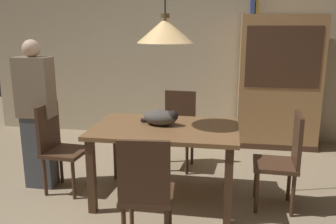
# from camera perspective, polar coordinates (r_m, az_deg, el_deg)

# --- Properties ---
(ground) EXTENTS (10.00, 10.00, 0.00)m
(ground) POSITION_cam_1_polar(r_m,az_deg,el_deg) (3.36, -1.98, -16.88)
(ground) COLOR #998466
(back_wall) EXTENTS (6.40, 0.10, 2.90)m
(back_wall) POSITION_cam_1_polar(r_m,az_deg,el_deg) (5.52, 3.45, 10.96)
(back_wall) COLOR beige
(back_wall) RESTS_ON ground
(dining_table) EXTENTS (1.40, 0.90, 0.75)m
(dining_table) POSITION_cam_1_polar(r_m,az_deg,el_deg) (3.50, -0.43, -3.97)
(dining_table) COLOR brown
(dining_table) RESTS_ON ground
(chair_right_side) EXTENTS (0.42, 0.42, 0.93)m
(chair_right_side) POSITION_cam_1_polar(r_m,az_deg,el_deg) (3.53, 18.03, -6.84)
(chair_right_side) COLOR #472D1E
(chair_right_side) RESTS_ON ground
(chair_far_back) EXTENTS (0.43, 0.43, 0.93)m
(chair_far_back) POSITION_cam_1_polar(r_m,az_deg,el_deg) (4.36, 1.65, -2.26)
(chair_far_back) COLOR #472D1E
(chair_far_back) RESTS_ON ground
(chair_left_side) EXTENTS (0.43, 0.43, 0.93)m
(chair_left_side) POSITION_cam_1_polar(r_m,az_deg,el_deg) (3.89, -17.07, -4.87)
(chair_left_side) COLOR #472D1E
(chair_left_side) RESTS_ON ground
(chair_near_front) EXTENTS (0.43, 0.43, 0.93)m
(chair_near_front) POSITION_cam_1_polar(r_m,az_deg,el_deg) (2.74, -3.52, -12.21)
(chair_near_front) COLOR #472D1E
(chair_near_front) RESTS_ON ground
(cat_sleeping) EXTENTS (0.40, 0.28, 0.16)m
(cat_sleeping) POSITION_cam_1_polar(r_m,az_deg,el_deg) (3.51, -1.08, -0.87)
(cat_sleeping) COLOR #4C4742
(cat_sleeping) RESTS_ON dining_table
(pendant_lamp) EXTENTS (0.52, 0.52, 1.30)m
(pendant_lamp) POSITION_cam_1_polar(r_m,az_deg,el_deg) (3.33, -0.47, 12.89)
(pendant_lamp) COLOR #E5B775
(hutch_bookcase) EXTENTS (1.12, 0.45, 1.85)m
(hutch_bookcase) POSITION_cam_1_polar(r_m,az_deg,el_deg) (5.27, 17.20, 4.11)
(hutch_bookcase) COLOR #A87A4C
(hutch_bookcase) RESTS_ON ground
(book_blue_wide) EXTENTS (0.06, 0.24, 0.24)m
(book_blue_wide) POSITION_cam_1_polar(r_m,az_deg,el_deg) (5.17, 13.25, 16.22)
(book_blue_wide) COLOR #384C93
(book_blue_wide) RESTS_ON hutch_bookcase
(book_yellow_short) EXTENTS (0.04, 0.20, 0.18)m
(book_yellow_short) POSITION_cam_1_polar(r_m,az_deg,el_deg) (5.17, 13.97, 15.84)
(book_yellow_short) COLOR gold
(book_yellow_short) RESTS_ON hutch_bookcase
(person_standing) EXTENTS (0.36, 0.22, 1.57)m
(person_standing) POSITION_cam_1_polar(r_m,az_deg,el_deg) (3.99, -20.11, -0.52)
(person_standing) COLOR #4C515B
(person_standing) RESTS_ON ground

